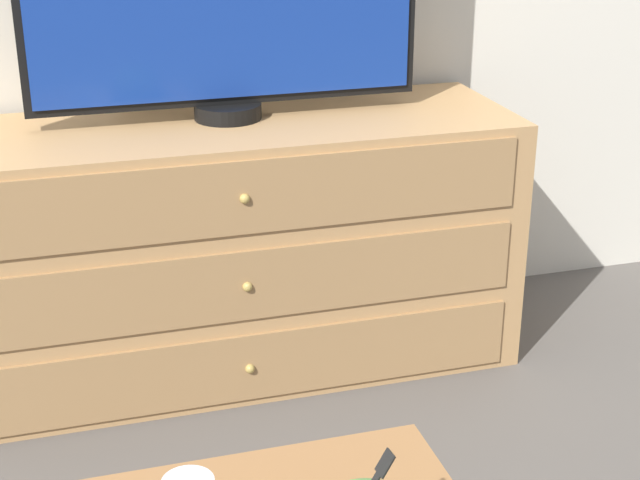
% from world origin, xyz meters
% --- Properties ---
extents(ground_plane, '(12.00, 12.00, 0.00)m').
position_xyz_m(ground_plane, '(0.00, 0.00, 0.00)').
color(ground_plane, '#56514C').
extents(dresser, '(1.51, 0.52, 0.68)m').
position_xyz_m(dresser, '(-0.08, -0.28, 0.34)').
color(dresser, tan).
rests_on(dresser, ground_plane).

